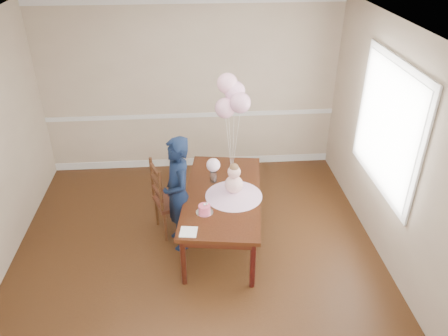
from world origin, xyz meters
TOP-DOWN VIEW (x-y plane):
  - floor at (0.00, 0.00)m, footprint 4.50×5.00m
  - ceiling at (0.00, 0.00)m, footprint 4.50×5.00m
  - wall_back at (0.00, 2.50)m, footprint 4.50×0.02m
  - wall_right at (2.25, 0.00)m, footprint 0.02×5.00m
  - chair_rail_trim at (0.00, 2.49)m, footprint 4.50×0.02m
  - baseboard_trim at (0.00, 2.49)m, footprint 4.50×0.02m
  - window_frame at (2.23, 0.50)m, footprint 0.02×1.66m
  - window_blinds at (2.21, 0.50)m, footprint 0.01×1.50m
  - dining_table_top at (0.34, 0.57)m, footprint 1.16×1.94m
  - table_apron at (0.34, 0.57)m, footprint 1.06×1.83m
  - table_leg_fl at (-0.15, -0.20)m, footprint 0.07×0.07m
  - table_leg_fr at (0.60, -0.31)m, footprint 0.07×0.07m
  - table_leg_bl at (0.08, 1.46)m, footprint 0.07×0.07m
  - table_leg_br at (0.84, 1.35)m, footprint 0.07×0.07m
  - baby_skirt at (0.47, 0.51)m, footprint 0.78×0.78m
  - baby_torso at (0.47, 0.51)m, footprint 0.22×0.22m
  - baby_head at (0.47, 0.51)m, footprint 0.16×0.16m
  - baby_hair at (0.47, 0.51)m, footprint 0.11×0.11m
  - cake_platter at (0.10, 0.19)m, footprint 0.23×0.23m
  - birthday_cake at (0.10, 0.19)m, footprint 0.15×0.15m
  - cake_flower_a at (0.10, 0.19)m, footprint 0.03×0.03m
  - cake_flower_b at (0.13, 0.21)m, footprint 0.03×0.03m
  - rose_vase_near at (0.25, 0.86)m, footprint 0.10×0.10m
  - roses_near at (0.25, 0.86)m, footprint 0.17×0.17m
  - napkin at (-0.08, -0.15)m, footprint 0.21×0.21m
  - balloon_weight at (0.50, 1.06)m, footprint 0.04×0.04m
  - balloon_a at (0.41, 1.07)m, footprint 0.26×0.26m
  - balloon_b at (0.59, 1.00)m, footprint 0.26×0.26m
  - balloon_c at (0.53, 1.15)m, footprint 0.26×0.26m
  - balloon_d at (0.45, 1.18)m, footprint 0.26×0.26m
  - balloon_ribbon_a at (0.46, 1.06)m, footprint 0.08×0.02m
  - balloon_ribbon_b at (0.55, 1.03)m, footprint 0.09×0.06m
  - balloon_ribbon_c at (0.52, 1.10)m, footprint 0.03×0.08m
  - balloon_ribbon_d at (0.48, 1.12)m, footprint 0.06×0.10m
  - dining_chair_seat at (-0.28, 0.80)m, footprint 0.57×0.57m
  - chair_leg_fl at (-0.39, 0.57)m, footprint 0.05×0.05m
  - chair_leg_fr at (-0.04, 0.69)m, footprint 0.05×0.05m
  - chair_leg_bl at (-0.51, 0.91)m, footprint 0.05×0.05m
  - chair_leg_br at (-0.17, 1.04)m, footprint 0.05×0.05m
  - chair_back_post_l at (-0.41, 0.56)m, footprint 0.05×0.05m
  - chair_back_post_r at (-0.53, 0.90)m, footprint 0.05×0.05m
  - chair_slat_low at (-0.47, 0.73)m, footprint 0.17×0.39m
  - chair_slat_mid at (-0.47, 0.73)m, footprint 0.17×0.39m
  - chair_slat_top at (-0.47, 0.73)m, footprint 0.17×0.39m
  - woman at (-0.20, 0.51)m, footprint 0.49×0.62m

SIDE VIEW (x-z plane):
  - floor at x=0.00m, z-range 0.00..0.00m
  - baseboard_trim at x=0.00m, z-range 0.00..0.12m
  - chair_leg_fl at x=-0.39m, z-range 0.00..0.44m
  - chair_leg_fr at x=-0.04m, z-range 0.00..0.44m
  - chair_leg_bl at x=-0.51m, z-range 0.00..0.44m
  - chair_leg_br at x=-0.17m, z-range 0.00..0.44m
  - table_leg_fl at x=-0.15m, z-range 0.00..0.64m
  - table_leg_fr at x=0.60m, z-range 0.00..0.64m
  - table_leg_bl at x=0.08m, z-range 0.00..0.64m
  - table_leg_br at x=0.84m, z-range 0.00..0.64m
  - dining_chair_seat at x=-0.28m, z-range 0.43..0.48m
  - table_apron at x=0.34m, z-range 0.55..0.64m
  - chair_slat_low at x=-0.47m, z-range 0.60..0.66m
  - dining_table_top at x=0.34m, z-range 0.64..0.69m
  - cake_platter at x=0.10m, z-range 0.69..0.69m
  - napkin at x=-0.08m, z-range 0.69..0.69m
  - balloon_weight at x=0.50m, z-range 0.69..0.70m
  - baby_skirt at x=0.47m, z-range 0.69..0.78m
  - birthday_cake at x=0.10m, z-range 0.69..0.78m
  - woman at x=-0.20m, z-range 0.00..1.48m
  - chair_back_post_l at x=-0.41m, z-range 0.47..1.04m
  - chair_back_post_r at x=-0.53m, z-range 0.47..1.04m
  - rose_vase_near at x=0.25m, z-range 0.69..0.83m
  - chair_slat_mid at x=-0.47m, z-range 0.77..0.82m
  - cake_flower_a at x=0.10m, z-range 0.78..0.81m
  - cake_flower_b at x=0.13m, z-range 0.78..0.81m
  - baby_torso at x=0.47m, z-range 0.74..0.96m
  - chair_rail_trim at x=0.00m, z-range 0.86..0.94m
  - roses_near at x=0.25m, z-range 0.84..1.01m
  - chair_slat_top at x=-0.47m, z-range 0.93..0.98m
  - baby_head at x=0.47m, z-range 0.95..1.10m
  - baby_hair at x=0.47m, z-range 1.02..1.13m
  - balloon_ribbon_a at x=0.46m, z-range 0.70..1.46m
  - balloon_ribbon_b at x=0.55m, z-range 0.70..1.55m
  - balloon_ribbon_c at x=0.52m, z-range 0.70..1.64m
  - balloon_ribbon_d at x=0.48m, z-range 0.70..1.73m
  - wall_back at x=0.00m, z-range 0.00..2.70m
  - wall_right at x=2.25m, z-range 0.00..2.70m
  - window_frame at x=2.23m, z-range 0.77..2.33m
  - window_blinds at x=2.21m, z-range 0.85..2.25m
  - balloon_a at x=0.41m, z-range 1.47..1.73m
  - balloon_b at x=0.59m, z-range 1.56..1.82m
  - balloon_c at x=0.53m, z-range 1.65..1.91m
  - balloon_d at x=0.45m, z-range 1.75..2.00m
  - ceiling at x=0.00m, z-range 2.69..2.71m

